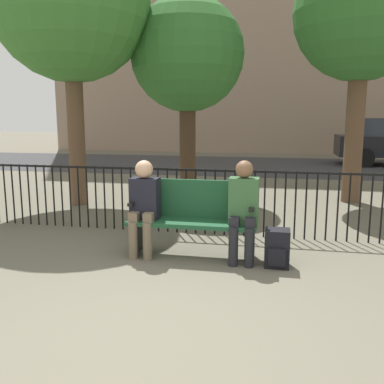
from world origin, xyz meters
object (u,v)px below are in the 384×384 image
object	(u,v)px
tree_0	(362,14)
tree_2	(70,2)
backpack	(277,248)
seated_person_0	(144,202)
seated_person_1	(243,206)
park_bench	(193,216)
tree_1	(187,56)

from	to	relation	value
tree_0	tree_2	distance (m)	5.36
tree_2	backpack	bearing A→B (deg)	-36.55
seated_person_0	seated_person_1	bearing A→B (deg)	0.06
park_bench	tree_1	world-z (taller)	tree_1
tree_1	seated_person_1	bearing A→B (deg)	-68.64
tree_1	tree_2	size ratio (longest dim) A/B	0.77
tree_1	seated_person_0	bearing A→B (deg)	-85.89
tree_0	tree_2	bearing A→B (deg)	-166.10
tree_0	backpack	bearing A→B (deg)	-108.83
seated_person_0	tree_1	world-z (taller)	tree_1
seated_person_0	tree_0	world-z (taller)	tree_0
seated_person_0	tree_1	distance (m)	4.36
seated_person_0	backpack	size ratio (longest dim) A/B	2.70
seated_person_0	backpack	bearing A→B (deg)	-3.33
seated_person_0	tree_0	bearing A→B (deg)	53.26
park_bench	backpack	bearing A→B (deg)	-12.35
seated_person_1	backpack	world-z (taller)	seated_person_1
tree_0	tree_2	size ratio (longest dim) A/B	0.94
tree_0	tree_1	xyz separation A→B (m)	(-3.27, -0.26, -0.70)
park_bench	backpack	xyz separation A→B (m)	(1.01, -0.22, -0.27)
seated_person_1	tree_0	world-z (taller)	tree_0
seated_person_1	seated_person_0	bearing A→B (deg)	-179.94
seated_person_1	backpack	bearing A→B (deg)	-13.29
seated_person_0	tree_1	xyz separation A→B (m)	(-0.27, 3.75, 2.20)
backpack	tree_1	xyz separation A→B (m)	(-1.87, 3.85, 2.64)
seated_person_0	backpack	world-z (taller)	seated_person_0
backpack	park_bench	bearing A→B (deg)	167.65
seated_person_1	tree_0	bearing A→B (deg)	65.85
seated_person_1	tree_2	distance (m)	5.32
seated_person_1	backpack	distance (m)	0.61
backpack	tree_0	distance (m)	5.48
backpack	tree_0	size ratio (longest dim) A/B	0.09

